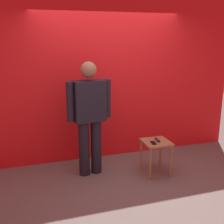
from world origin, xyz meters
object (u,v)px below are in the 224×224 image
(standing_person, at_px, (89,113))
(side_table, at_px, (156,148))
(cell_phone, at_px, (153,143))
(tv_remote, at_px, (157,140))

(standing_person, distance_m, side_table, 1.17)
(side_table, distance_m, cell_phone, 0.15)
(tv_remote, bearing_deg, cell_phone, -134.91)
(standing_person, height_order, tv_remote, standing_person)
(standing_person, bearing_deg, cell_phone, -22.55)
(side_table, height_order, tv_remote, tv_remote)
(cell_phone, xyz_separation_m, tv_remote, (0.11, 0.08, 0.01))
(cell_phone, bearing_deg, tv_remote, 48.68)
(side_table, bearing_deg, cell_phone, -143.53)
(standing_person, xyz_separation_m, side_table, (0.98, -0.31, -0.55))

